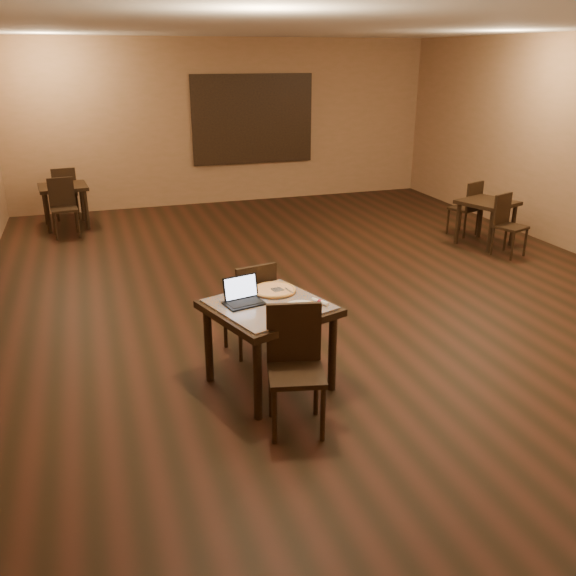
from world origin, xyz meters
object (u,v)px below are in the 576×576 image
object	(u,v)px
laptop	(242,296)
other_table_b	(64,192)
pizza_pan	(274,292)
other_table_a	(487,208)
other_table_a_chair_near	(507,221)
other_table_b_chair_far	(65,190)
chair_main_far	(252,303)
other_table_b_chair_near	(63,204)
other_table_a_chair_far	(468,205)
chair_main_near	(295,360)
tiled_table	(269,315)

from	to	relation	value
laptop	other_table_b	world-z (taller)	laptop
pizza_pan	other_table_a	xyz separation A→B (m)	(4.16, 2.78, -0.21)
pizza_pan	other_table_a_chair_near	world-z (taller)	other_table_a_chair_near
other_table_b	other_table_b_chair_far	xyz separation A→B (m)	(0.01, 0.53, -0.07)
other_table_b	pizza_pan	bearing A→B (deg)	-78.04
other_table_a_chair_near	other_table_a	bearing A→B (deg)	66.87
other_table_b	chair_main_far	bearing A→B (deg)	-77.88
other_table_a_chair_near	other_table_b	bearing A→B (deg)	129.04
laptop	other_table_a_chair_near	xyz separation A→B (m)	(4.46, 2.41, -0.33)
laptop	other_table_a_chair_near	size ratio (longest dim) A/B	0.40
other_table_b_chair_near	other_table_b	bearing A→B (deg)	83.63
pizza_pan	other_table_a_chair_far	distance (m)	5.33
chair_main_near	other_table_b_chair_near	distance (m)	6.40
tiled_table	other_table_a_chair_far	xyz separation A→B (m)	(4.31, 3.53, -0.17)
laptop	other_table_b_chair_far	size ratio (longest dim) A/B	0.39
tiled_table	laptop	size ratio (longest dim) A/B	3.32
chair_main_far	other_table_a	xyz separation A→B (m)	(4.27, 2.40, 0.04)
other_table_b_chair_near	other_table_b_chair_far	size ratio (longest dim) A/B	1.00
laptop	other_table_a	xyz separation A→B (m)	(4.48, 2.92, -0.26)
pizza_pan	other_table_a	bearing A→B (deg)	33.71
other_table_a_chair_far	other_table_b_chair_near	distance (m)	6.36
laptop	other_table_b_chair_far	distance (m)	6.67
other_table_b	other_table_b_chair_near	world-z (taller)	other_table_b_chair_near
other_table_a	chair_main_near	bearing A→B (deg)	-159.74
other_table_a	other_table_a_chair_near	distance (m)	0.52
other_table_a_chair_far	chair_main_far	bearing A→B (deg)	13.92
chair_main_far	other_table_b	size ratio (longest dim) A/B	1.13
chair_main_far	pizza_pan	size ratio (longest dim) A/B	2.75
other_table_b_chair_near	other_table_a	bearing A→B (deg)	-28.30
chair_main_near	pizza_pan	world-z (taller)	chair_main_near
pizza_pan	other_table_a_chair_near	size ratio (longest dim) A/B	0.39
laptop	other_table_a	size ratio (longest dim) A/B	0.38
chair_main_far	other_table_a_chair_near	bearing A→B (deg)	-167.45
chair_main_far	other_table_a_chair_far	distance (m)	5.19
tiled_table	other_table_b	bearing A→B (deg)	87.32
pizza_pan	other_table_b	distance (m)	6.11
chair_main_near	other_table_a	world-z (taller)	chair_main_near
chair_main_far	other_table_a_chair_near	xyz separation A→B (m)	(4.24, 1.89, -0.03)
tiled_table	other_table_a_chair_far	size ratio (longest dim) A/B	1.34
other_table_b	other_table_b_chair_near	xyz separation A→B (m)	(-0.01, -0.53, -0.07)
pizza_pan	other_table_b_chair_near	size ratio (longest dim) A/B	0.37
other_table_a_chair_far	other_table_b_chair_far	bearing A→B (deg)	-47.16
chair_main_far	other_table_b_chair_near	bearing A→B (deg)	-81.95
chair_main_near	chair_main_far	size ratio (longest dim) A/B	1.04
other_table_a	laptop	bearing A→B (deg)	-167.12
chair_main_near	other_table_b	xyz separation A→B (m)	(-1.74, 6.68, 0.04)
other_table_a_chair_near	other_table_b	distance (m)	6.95
pizza_pan	other_table_a	size ratio (longest dim) A/B	0.36
laptop	other_table_a_chair_far	size ratio (longest dim) A/B	0.40
pizza_pan	other_table_a_chair_near	distance (m)	4.73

